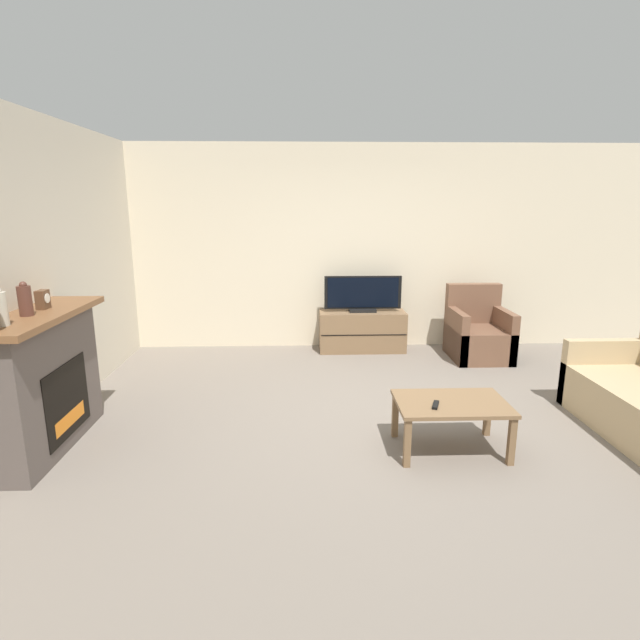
# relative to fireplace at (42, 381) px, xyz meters

# --- Properties ---
(ground_plane) EXTENTS (24.00, 24.00, 0.00)m
(ground_plane) POSITION_rel_fireplace_xyz_m (2.80, 0.39, -0.57)
(ground_plane) COLOR slate
(wall_back) EXTENTS (12.00, 0.06, 2.70)m
(wall_back) POSITION_rel_fireplace_xyz_m (2.80, 2.93, 0.78)
(wall_back) COLOR beige
(wall_back) RESTS_ON ground
(wall_left) EXTENTS (0.06, 12.00, 2.70)m
(wall_left) POSITION_rel_fireplace_xyz_m (-0.22, 0.39, 0.78)
(wall_left) COLOR beige
(wall_left) RESTS_ON ground
(fireplace) EXTENTS (0.49, 1.40, 1.12)m
(fireplace) POSITION_rel_fireplace_xyz_m (0.00, 0.00, 0.00)
(fireplace) COLOR #564C47
(fireplace) RESTS_ON ground
(mantel_vase_left) EXTENTS (0.10, 0.10, 0.27)m
(mantel_vase_left) POSITION_rel_fireplace_xyz_m (0.02, -0.42, 0.68)
(mantel_vase_left) COLOR beige
(mantel_vase_left) RESTS_ON fireplace
(mantel_vase_centre_left) EXTENTS (0.10, 0.10, 0.26)m
(mantel_vase_centre_left) POSITION_rel_fireplace_xyz_m (0.02, -0.11, 0.67)
(mantel_vase_centre_left) COLOR #512D23
(mantel_vase_centre_left) RESTS_ON fireplace
(mantel_clock) EXTENTS (0.08, 0.11, 0.15)m
(mantel_clock) POSITION_rel_fireplace_xyz_m (0.02, 0.14, 0.63)
(mantel_clock) COLOR brown
(mantel_clock) RESTS_ON fireplace
(tv_stand) EXTENTS (1.14, 0.42, 0.53)m
(tv_stand) POSITION_rel_fireplace_xyz_m (2.86, 2.65, -0.30)
(tv_stand) COLOR brown
(tv_stand) RESTS_ON ground
(tv) EXTENTS (1.01, 0.18, 0.48)m
(tv) POSITION_rel_fireplace_xyz_m (2.86, 2.65, 0.18)
(tv) COLOR black
(tv) RESTS_ON tv_stand
(armchair) EXTENTS (0.70, 0.76, 0.92)m
(armchair) POSITION_rel_fireplace_xyz_m (4.30, 2.29, -0.27)
(armchair) COLOR brown
(armchair) RESTS_ON ground
(coffee_table) EXTENTS (0.87, 0.58, 0.41)m
(coffee_table) POSITION_rel_fireplace_xyz_m (3.24, -0.15, -0.21)
(coffee_table) COLOR brown
(coffee_table) RESTS_ON ground
(remote) EXTENTS (0.09, 0.15, 0.02)m
(remote) POSITION_rel_fireplace_xyz_m (3.08, -0.24, -0.15)
(remote) COLOR black
(remote) RESTS_ON coffee_table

